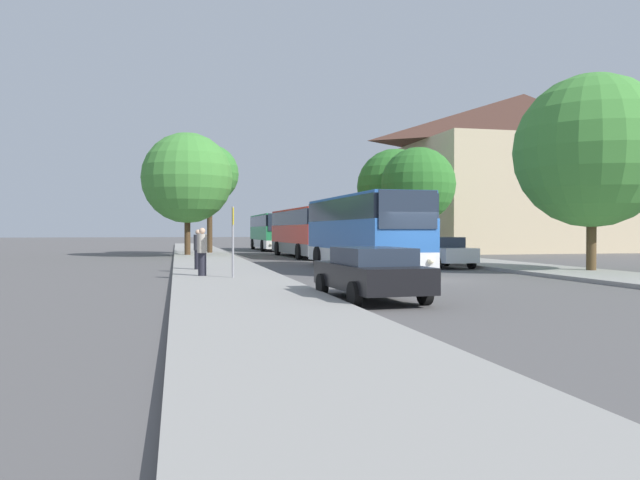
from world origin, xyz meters
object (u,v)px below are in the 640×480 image
at_px(bus_middle, 305,232).
at_px(tree_left_near, 187,178).
at_px(parked_car_right_near, 442,252).
at_px(pedestrian_waiting_near, 202,251).
at_px(bus_stop_sign, 233,233).
at_px(tree_right_mid, 395,187).
at_px(bus_front, 363,231).
at_px(tree_right_near, 592,151).
at_px(tree_left_far, 210,174).
at_px(tree_right_far, 418,185).
at_px(pedestrian_waiting_far, 198,249).
at_px(bus_rear, 271,231).
at_px(parked_car_left_curb, 371,272).

height_order(bus_middle, tree_left_near, tree_left_near).
bearing_deg(parked_car_right_near, pedestrian_waiting_near, 21.12).
height_order(bus_stop_sign, tree_right_mid, tree_right_mid).
height_order(bus_front, tree_right_near, tree_right_near).
relative_size(parked_car_right_near, bus_stop_sign, 1.69).
bearing_deg(bus_middle, tree_right_near, -67.56).
xyz_separation_m(tree_left_far, tree_right_far, (12.88, -9.31, -1.25)).
xyz_separation_m(tree_right_near, tree_right_far, (-1.59, 15.20, -0.34)).
xyz_separation_m(tree_left_far, tree_right_near, (14.48, -24.51, -0.91)).
distance_m(pedestrian_waiting_near, tree_right_mid, 24.10).
xyz_separation_m(bus_front, bus_stop_sign, (-6.35, -5.12, -0.07)).
bearing_deg(bus_front, parked_car_right_near, 11.86).
height_order(pedestrian_waiting_far, tree_left_near, tree_left_near).
distance_m(pedestrian_waiting_near, tree_left_far, 24.69).
relative_size(pedestrian_waiting_far, tree_left_far, 0.21).
xyz_separation_m(pedestrian_waiting_far, tree_right_mid, (14.36, 15.11, 3.90)).
bearing_deg(tree_left_near, bus_rear, 59.18).
distance_m(bus_stop_sign, tree_right_far, 21.03).
bearing_deg(tree_left_far, tree_right_far, -35.85).
bearing_deg(tree_right_mid, bus_middle, -173.76).
xyz_separation_m(pedestrian_waiting_far, tree_left_near, (-0.15, 16.34, 4.37)).
distance_m(bus_stop_sign, pedestrian_waiting_far, 5.15).
distance_m(parked_car_left_curb, tree_left_far, 32.50).
relative_size(bus_rear, pedestrian_waiting_far, 6.74).
relative_size(tree_left_near, tree_left_far, 1.03).
bearing_deg(pedestrian_waiting_far, parked_car_left_curb, -141.30).
bearing_deg(pedestrian_waiting_far, pedestrian_waiting_near, -159.74).
distance_m(parked_car_left_curb, tree_right_far, 25.28).
distance_m(bus_rear, parked_car_left_curb, 41.12).
height_order(bus_front, parked_car_right_near, bus_front).
distance_m(bus_rear, tree_left_far, 11.62).
height_order(bus_front, pedestrian_waiting_far, bus_front).
distance_m(bus_stop_sign, tree_left_far, 25.61).
bearing_deg(tree_right_mid, tree_right_far, -88.96).
xyz_separation_m(bus_stop_sign, tree_right_mid, (13.31, 20.10, 3.20)).
distance_m(pedestrian_waiting_near, tree_right_near, 16.52).
bearing_deg(bus_rear, bus_middle, -89.75).
height_order(tree_left_far, tree_right_mid, tree_left_far).
bearing_deg(tree_left_near, parked_car_left_curb, -81.61).
height_order(bus_rear, bus_stop_sign, bus_rear).
relative_size(parked_car_left_curb, tree_left_near, 0.53).
bearing_deg(tree_left_near, bus_front, -65.05).
distance_m(bus_front, tree_right_near, 10.25).
bearing_deg(tree_right_far, bus_middle, 153.14).
xyz_separation_m(bus_rear, pedestrian_waiting_far, (-7.54, -29.23, -0.72)).
xyz_separation_m(parked_car_right_near, bus_stop_sign, (-10.68, -6.12, 0.93)).
height_order(bus_middle, tree_left_far, tree_left_far).
xyz_separation_m(bus_middle, tree_right_near, (8.38, -18.64, 3.39)).
xyz_separation_m(pedestrian_waiting_near, tree_right_near, (16.00, -0.38, 4.08)).
bearing_deg(pedestrian_waiting_far, tree_right_far, -32.92).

